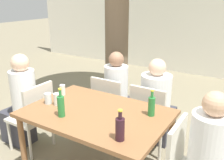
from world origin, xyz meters
TOP-DOWN VIEW (x-y plane):
  - cafe_building_wall at (0.00, 4.34)m, footprint 10.00×0.08m
  - dining_table_front at (0.00, 0.00)m, footprint 1.43×0.97m
  - patio_chair_0 at (-0.95, 0.00)m, footprint 0.44×0.44m
  - patio_chair_2 at (-0.29, 0.72)m, footprint 0.44×0.44m
  - patio_chair_3 at (0.29, 0.72)m, footprint 0.44×0.44m
  - person_seated_0 at (-1.18, -0.00)m, footprint 0.55×0.30m
  - person_seated_2 at (-0.29, 0.95)m, footprint 0.32×0.56m
  - person_seated_3 at (0.29, 0.95)m, footprint 0.38×0.59m
  - green_bottle_0 at (0.50, 0.22)m, footprint 0.07×0.07m
  - wine_bottle_1 at (0.46, -0.32)m, footprint 0.08×0.08m
  - green_bottle_2 at (-0.23, -0.26)m, footprint 0.07×0.07m
  - drinking_glass_0 at (-0.45, -0.08)m, footprint 0.08×0.08m
  - drinking_glass_1 at (-0.56, -0.11)m, footprint 0.07×0.07m
  - drinking_glass_2 at (-0.60, 0.16)m, footprint 0.06×0.06m

SIDE VIEW (x-z plane):
  - patio_chair_0 at x=-0.95m, z-range 0.06..0.95m
  - patio_chair_2 at x=-0.29m, z-range 0.06..0.95m
  - patio_chair_3 at x=0.29m, z-range 0.06..0.95m
  - person_seated_2 at x=-0.29m, z-range -0.07..1.13m
  - person_seated_3 at x=0.29m, z-range -0.06..1.12m
  - person_seated_0 at x=-1.18m, z-range -0.07..1.17m
  - dining_table_front at x=0.00m, z-range 0.31..1.08m
  - drinking_glass_1 at x=-0.56m, z-range 0.78..0.89m
  - drinking_glass_2 at x=-0.60m, z-range 0.78..0.90m
  - drinking_glass_0 at x=-0.45m, z-range 0.78..0.90m
  - green_bottle_0 at x=0.50m, z-range 0.75..1.01m
  - wine_bottle_1 at x=0.46m, z-range 0.75..1.01m
  - green_bottle_2 at x=-0.23m, z-range 0.74..1.03m
  - cafe_building_wall at x=0.00m, z-range 0.00..2.80m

